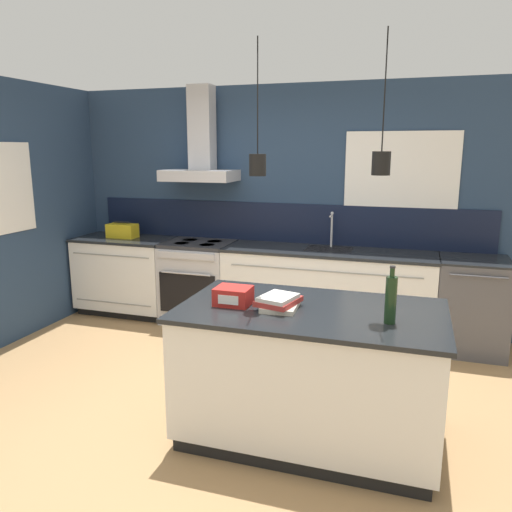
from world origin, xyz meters
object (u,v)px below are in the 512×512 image
at_px(red_supply_box, 233,296).
at_px(yellow_toolbox, 122,231).
at_px(bottle_on_island, 391,299).
at_px(book_stack, 279,302).
at_px(oven_range, 199,282).
at_px(dishwasher, 471,305).

bearing_deg(red_supply_box, yellow_toolbox, 136.54).
relative_size(bottle_on_island, yellow_toolbox, 1.03).
bearing_deg(book_stack, red_supply_box, -178.18).
relative_size(oven_range, dishwasher, 1.00).
bearing_deg(book_stack, dishwasher, 55.58).
xyz_separation_m(book_stack, red_supply_box, (-0.31, -0.01, 0.02)).
xyz_separation_m(oven_range, dishwasher, (2.85, 0.00, -0.00)).
xyz_separation_m(oven_range, yellow_toolbox, (-0.96, 0.00, 0.54)).
bearing_deg(dishwasher, yellow_toolbox, 180.00).
xyz_separation_m(dishwasher, book_stack, (-1.37, -2.00, 0.50)).
bearing_deg(bottle_on_island, oven_range, 136.48).
distance_m(oven_range, bottle_on_island, 3.06).
distance_m(dishwasher, bottle_on_island, 2.26).
bearing_deg(red_supply_box, oven_range, 120.06).
distance_m(dishwasher, red_supply_box, 2.68).
relative_size(dishwasher, red_supply_box, 3.92).
distance_m(bottle_on_island, book_stack, 0.71).
relative_size(dishwasher, bottle_on_island, 2.61).
relative_size(dishwasher, yellow_toolbox, 2.68).
distance_m(bottle_on_island, yellow_toolbox, 3.76).
relative_size(dishwasher, book_stack, 2.78).
distance_m(red_supply_box, yellow_toolbox, 2.93).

